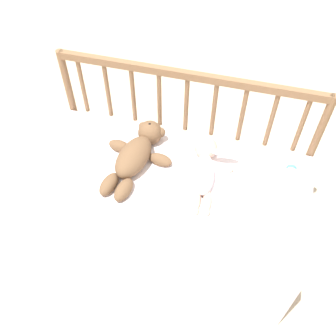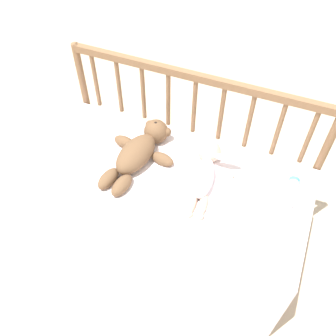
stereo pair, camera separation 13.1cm
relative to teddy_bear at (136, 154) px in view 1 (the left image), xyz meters
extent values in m
plane|color=#C6B293|center=(0.16, -0.06, -0.61)|extent=(12.00, 12.00, 0.00)
cube|color=silver|center=(0.16, -0.06, -0.33)|extent=(1.28, 0.62, 0.56)
cylinder|color=brown|center=(-0.46, 0.27, -0.16)|extent=(0.04, 0.04, 0.90)
cylinder|color=brown|center=(0.79, 0.27, -0.16)|extent=(0.04, 0.04, 0.90)
cube|color=brown|center=(0.16, 0.27, 0.27)|extent=(1.24, 0.03, 0.04)
cylinder|color=brown|center=(-0.37, 0.27, 0.10)|extent=(0.02, 0.02, 0.31)
cylinder|color=brown|center=(-0.24, 0.27, 0.10)|extent=(0.02, 0.02, 0.31)
cylinder|color=brown|center=(-0.10, 0.27, 0.10)|extent=(0.02, 0.02, 0.31)
cylinder|color=brown|center=(0.03, 0.27, 0.10)|extent=(0.02, 0.02, 0.31)
cylinder|color=brown|center=(0.16, 0.27, 0.10)|extent=(0.02, 0.02, 0.31)
cylinder|color=brown|center=(0.30, 0.27, 0.10)|extent=(0.02, 0.02, 0.31)
cylinder|color=brown|center=(0.43, 0.27, 0.10)|extent=(0.02, 0.02, 0.31)
cylinder|color=brown|center=(0.57, 0.27, 0.10)|extent=(0.02, 0.02, 0.31)
cylinder|color=brown|center=(0.70, 0.27, 0.10)|extent=(0.02, 0.02, 0.31)
cube|color=white|center=(0.16, -0.03, -0.05)|extent=(0.86, 0.53, 0.01)
ellipsoid|color=brown|center=(0.00, -0.03, 0.01)|extent=(0.17, 0.27, 0.12)
sphere|color=brown|center=(0.02, 0.14, 0.01)|extent=(0.12, 0.12, 0.12)
sphere|color=beige|center=(0.02, 0.14, 0.04)|extent=(0.05, 0.05, 0.05)
sphere|color=black|center=(0.02, 0.14, 0.06)|extent=(0.02, 0.02, 0.02)
sphere|color=brown|center=(-0.02, 0.17, 0.01)|extent=(0.05, 0.05, 0.05)
sphere|color=brown|center=(0.07, 0.16, 0.01)|extent=(0.05, 0.05, 0.05)
ellipsoid|color=brown|center=(-0.10, 0.04, -0.02)|extent=(0.12, 0.07, 0.06)
ellipsoid|color=brown|center=(0.11, 0.01, -0.02)|extent=(0.12, 0.07, 0.06)
ellipsoid|color=brown|center=(-0.06, -0.19, -0.02)|extent=(0.08, 0.14, 0.06)
ellipsoid|color=brown|center=(0.01, -0.20, -0.02)|extent=(0.08, 0.14, 0.06)
ellipsoid|color=white|center=(0.32, -0.03, -0.01)|extent=(0.13, 0.24, 0.08)
sphere|color=beige|center=(0.30, 0.12, 0.00)|extent=(0.11, 0.11, 0.11)
ellipsoid|color=white|center=(0.23, 0.02, -0.04)|extent=(0.13, 0.05, 0.03)
ellipsoid|color=white|center=(0.39, 0.09, 0.03)|extent=(0.13, 0.05, 0.03)
sphere|color=beige|center=(0.20, 0.02, -0.04)|extent=(0.03, 0.03, 0.03)
sphere|color=beige|center=(0.43, 0.05, -0.04)|extent=(0.03, 0.03, 0.03)
ellipsoid|color=beige|center=(0.32, -0.15, -0.03)|extent=(0.06, 0.13, 0.04)
ellipsoid|color=beige|center=(0.37, -0.15, -0.03)|extent=(0.06, 0.13, 0.04)
sphere|color=beige|center=(0.33, -0.21, -0.04)|extent=(0.03, 0.03, 0.03)
sphere|color=beige|center=(0.37, -0.21, -0.04)|extent=(0.03, 0.03, 0.03)
cylinder|color=#F4E5CC|center=(0.70, 0.06, -0.03)|extent=(0.05, 0.13, 0.05)
cylinder|color=#4C99D8|center=(0.70, 0.12, -0.03)|extent=(0.05, 0.02, 0.05)
sphere|color=#EAC67F|center=(0.70, 0.14, -0.03)|extent=(0.03, 0.03, 0.03)
camera|label=1|loc=(0.45, -1.08, 1.27)|focal=40.00mm
camera|label=2|loc=(0.58, -1.04, 1.27)|focal=40.00mm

